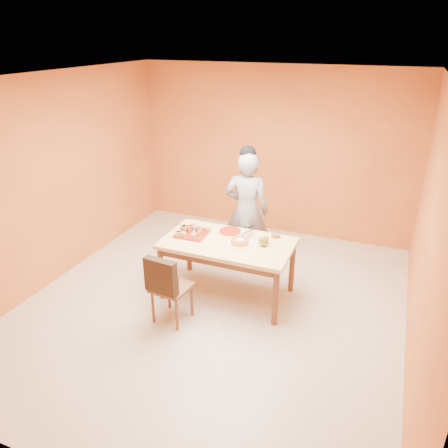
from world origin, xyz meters
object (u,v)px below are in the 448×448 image
at_px(egg_ornament, 263,241).
at_px(dining_table, 228,248).
at_px(dining_chair, 171,286).
at_px(person, 247,211).
at_px(checker_tin, 276,236).
at_px(red_dinner_plate, 230,231).
at_px(pastry_platter, 192,233).
at_px(sponge_cake, 240,241).
at_px(magenta_glass, 266,240).

bearing_deg(egg_ornament, dining_table, -176.78).
xyz_separation_m(dining_chair, person, (0.35, 1.60, 0.38)).
bearing_deg(egg_ornament, person, 119.42).
bearing_deg(checker_tin, egg_ornament, -102.94).
bearing_deg(dining_table, red_dinner_plate, 105.80).
height_order(pastry_platter, sponge_cake, sponge_cake).
bearing_deg(magenta_glass, checker_tin, 75.85).
relative_size(dining_chair, magenta_glass, 10.11).
relative_size(red_dinner_plate, sponge_cake, 1.23).
bearing_deg(dining_table, sponge_cake, -5.69).
bearing_deg(dining_chair, checker_tin, 55.95).
bearing_deg(pastry_platter, sponge_cake, -3.72).
distance_m(dining_chair, checker_tin, 1.47).
height_order(dining_chair, egg_ornament, egg_ornament).
height_order(dining_table, sponge_cake, sponge_cake).
relative_size(dining_table, sponge_cake, 7.15).
height_order(person, sponge_cake, person).
relative_size(dining_table, pastry_platter, 4.22).
height_order(person, magenta_glass, person).
height_order(dining_chair, sponge_cake, dining_chair).
bearing_deg(sponge_cake, dining_chair, -127.46).
distance_m(dining_chair, person, 1.69).
distance_m(red_dinner_plate, checker_tin, 0.60).
relative_size(person, checker_tin, 15.00).
height_order(egg_ornament, checker_tin, egg_ornament).
xyz_separation_m(egg_ornament, checker_tin, (0.07, 0.31, -0.05)).
xyz_separation_m(dining_table, checker_tin, (0.51, 0.35, 0.11)).
bearing_deg(egg_ornament, checker_tin, 75.12).
bearing_deg(red_dinner_plate, checker_tin, 6.74).
height_order(person, egg_ornament, person).
bearing_deg(egg_ornament, magenta_glass, 78.38).
distance_m(red_dinner_plate, magenta_glass, 0.56).
height_order(person, checker_tin, person).
relative_size(egg_ornament, checker_tin, 1.25).
height_order(red_dinner_plate, sponge_cake, sponge_cake).
distance_m(person, magenta_glass, 0.89).
distance_m(person, sponge_cake, 0.89).
xyz_separation_m(magenta_glass, checker_tin, (0.06, 0.23, -0.03)).
xyz_separation_m(dining_table, person, (-0.05, 0.85, 0.18)).
height_order(dining_chair, magenta_glass, dining_chair).
bearing_deg(egg_ornament, pastry_platter, 178.88).
bearing_deg(pastry_platter, person, 61.70).
xyz_separation_m(dining_table, pastry_platter, (-0.50, 0.03, 0.11)).
xyz_separation_m(pastry_platter, magenta_glass, (0.95, 0.10, 0.03)).
distance_m(pastry_platter, sponge_cake, 0.66).
bearing_deg(sponge_cake, egg_ornament, 11.51).
bearing_deg(red_dinner_plate, magenta_glass, -16.22).
height_order(red_dinner_plate, checker_tin, checker_tin).
distance_m(dining_table, red_dinner_plate, 0.31).
bearing_deg(dining_chair, dining_table, 67.52).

